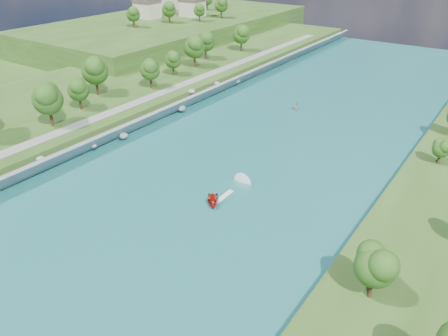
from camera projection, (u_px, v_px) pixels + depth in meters
The scene contains 11 objects.
ground at pixel (179, 200), 71.95m from camera, with size 260.00×260.00×0.00m, color #2D5119.
river_water at pixel (244, 155), 86.40m from camera, with size 55.00×240.00×0.10m, color #18575D.
berm_west at pixel (79, 99), 110.82m from camera, with size 45.00×240.00×3.50m, color #2D5119.
ridge_west at pixel (174, 29), 180.19m from camera, with size 60.00×120.00×9.00m, color #2D5119.
riprap_bank at pixel (146, 120), 98.16m from camera, with size 5.09×236.00×4.42m.
riverside_path at pixel (126, 106), 101.15m from camera, with size 3.00×200.00×0.10m, color gray.
ridge_houses at pixel (169, 4), 182.77m from camera, with size 29.50×29.50×8.40m.
trees_west at pixel (38, 94), 91.81m from camera, with size 15.70×153.71×13.37m.
trees_ridge at pixel (189, 8), 171.18m from camera, with size 22.91×53.53×9.54m.
motorboat at pixel (220, 196), 71.66m from camera, with size 3.60×18.62×2.23m.
raft at pixel (296, 108), 109.01m from camera, with size 3.05×3.02×1.60m.
Camera 1 is at (40.97, -45.77, 38.57)m, focal length 35.00 mm.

